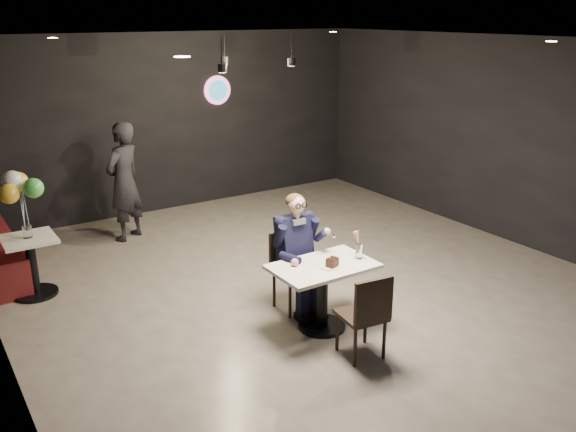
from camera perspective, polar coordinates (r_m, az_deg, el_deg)
floor at (r=7.43m, az=4.08°, el=-7.91°), size 9.00×9.00×0.00m
wall_sign at (r=10.97m, az=-6.63°, el=11.62°), size 0.50×0.06×0.50m
pendant_lights at (r=8.34m, az=-4.04°, el=15.60°), size 1.40×1.20×0.36m
main_table at (r=6.67m, az=3.23°, el=-7.54°), size 1.10×0.70×0.75m
chair_far at (r=7.04m, az=0.60°, el=-5.27°), size 0.42×0.46×0.92m
chair_near at (r=6.18m, az=6.88°, el=-9.04°), size 0.47×0.51×0.92m
seated_man at (r=6.94m, az=0.61°, el=-3.31°), size 0.60×0.80×1.44m
dessert_plate at (r=6.45m, az=3.86°, el=-4.76°), size 0.20×0.20×0.01m
cake_slice at (r=6.44m, az=4.16°, el=-4.36°), size 0.14×0.13×0.08m
mint_leaf at (r=6.45m, az=4.18°, el=-3.94°), size 0.07×0.04×0.01m
sundae_glass at (r=6.68m, az=6.64°, el=-3.28°), size 0.08×0.08×0.17m
wafer_cone at (r=6.60m, az=6.50°, el=-2.02°), size 0.08×0.08×0.14m
side_table at (r=8.03m, az=-22.81°, el=-4.35°), size 0.61×0.61×0.76m
balloon_vase at (r=7.88m, az=-23.21°, el=-1.33°), size 0.11×0.11×0.16m
balloon_bunch at (r=7.75m, az=-23.61°, el=1.63°), size 0.43×0.43×0.71m
passerby at (r=9.42m, az=-15.08°, el=3.12°), size 0.78×0.71×1.80m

